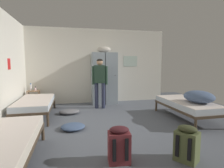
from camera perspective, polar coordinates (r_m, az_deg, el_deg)
The scene contains 15 objects.
ground_plane at distance 4.58m, azimuth 0.75°, elevation -12.27°, with size 8.44×8.44×0.00m, color #565B66.
room_backdrop at distance 5.55m, azimuth -15.65°, elevation 5.11°, with size 5.17×5.34×2.73m.
locker_bank at distance 6.70m, azimuth -2.44°, elevation 2.13°, with size 0.90×0.55×2.07m.
shelf_unit at distance 6.68m, azimuth -23.05°, elevation -3.78°, with size 0.38×0.30×0.57m.
bed_right at distance 5.29m, azimuth 22.15°, elevation -5.92°, with size 0.90×1.90×0.49m.
bed_left_front at distance 3.05m, azimuth -31.35°, elevation -15.33°, with size 0.90×1.90×0.49m.
bed_left_rear at distance 5.52m, azimuth -22.62°, elevation -5.44°, with size 0.90×1.90×0.49m.
bedding_heap at distance 5.09m, azimuth 25.28°, elevation -3.56°, with size 0.67×0.81×0.30m.
person_traveler at distance 5.98m, azimuth -3.77°, elevation 1.64°, with size 0.50×0.28×1.61m.
water_bottle at distance 6.67m, azimuth -23.82°, elevation -0.94°, with size 0.07×0.07×0.24m.
lotion_bottle at distance 6.59m, azimuth -22.62°, elevation -1.42°, with size 0.05×0.05×0.13m.
backpack_maroon at distance 2.87m, azimuth 2.17°, elevation -18.37°, with size 0.34×0.36×0.55m.
backpack_olive at distance 3.11m, azimuth 22.17°, elevation -16.83°, with size 0.41×0.41×0.55m.
clothes_pile_grey at distance 5.57m, azimuth -13.09°, elevation -8.34°, with size 0.57×0.43×0.13m.
clothes_pile_denim at distance 4.31m, azimuth -11.99°, elevation -12.77°, with size 0.53×0.52×0.12m.
Camera 1 is at (-1.01, -4.22, 1.46)m, focal length 29.56 mm.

